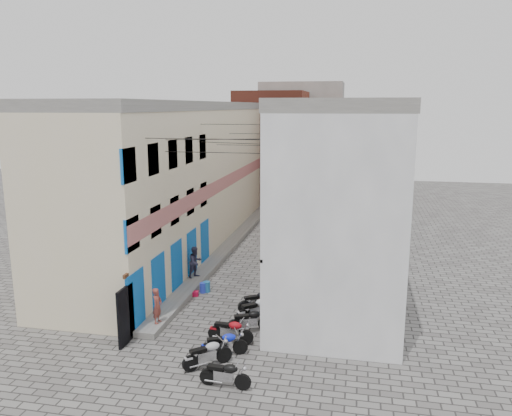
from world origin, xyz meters
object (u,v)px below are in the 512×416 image
Objects in this scene: person_b at (195,262)px; motorcycle_f at (257,308)px; water_jug_far at (207,287)px; red_crate at (194,294)px; motorcycle_d at (231,329)px; motorcycle_e at (250,319)px; person_a at (157,306)px; motorcycle_g at (258,300)px; water_jug_near at (203,288)px; motorcycle_b at (207,353)px; motorcycle_c at (224,343)px; motorcycle_a at (225,373)px.

motorcycle_f is at bearing -106.27° from person_b.
water_jug_far is (0.96, -1.24, -0.79)m from person_b.
person_b is at bearing 127.78° from water_jug_far.
motorcycle_d is at bearing -55.83° from red_crate.
person_a is (-3.67, -0.44, 0.45)m from motorcycle_e.
motorcycle_g is 4.38m from person_a.
person_b is at bearing 106.44° from red_crate.
water_jug_far is at bearing -113.46° from person_b.
motorcycle_e is 1.25× the size of person_a.
water_jug_near is at bearing -5.80° from person_a.
person_a reaches higher than motorcycle_g.
red_crate is (0.31, 3.61, -0.86)m from person_a.
motorcycle_b is 0.99× the size of motorcycle_g.
motorcycle_b is at bearing -40.53° from motorcycle_g.
red_crate is (-2.86, 5.24, -0.39)m from motorcycle_c.
motorcycle_a is 0.95× the size of motorcycle_d.
motorcycle_d is at bearing -164.90° from motorcycle_a.
motorcycle_g is (-0.16, 6.03, 0.04)m from motorcycle_a.
motorcycle_e is at bearing -52.18° from water_jug_far.
motorcycle_d is 1.24× the size of person_a.
red_crate is at bearing -141.14° from motorcycle_g.
motorcycle_a is 4.72× the size of red_crate.
water_jug_far is at bearing -155.08° from motorcycle_a.
motorcycle_d is 3.05m from motorcycle_g.
person_a reaches higher than motorcycle_c.
motorcycle_c is 2.13m from motorcycle_e.
person_b reaches higher than water_jug_near.
motorcycle_c is at bearing -61.34° from red_crate.
red_crate is at bearing -157.28° from motorcycle_e.
motorcycle_b is 1.01× the size of motorcycle_e.
motorcycle_g is 3.55× the size of water_jug_far.
motorcycle_f is at bearing -31.79° from red_crate.
motorcycle_c is 4.82× the size of red_crate.
motorcycle_f reaches higher than motorcycle_g.
motorcycle_c is 3.60m from person_a.
motorcycle_b is 6.99m from water_jug_near.
motorcycle_d is at bearing 157.37° from motorcycle_c.
motorcycle_f is at bearing -42.29° from water_jug_far.
motorcycle_f is 1.10× the size of motorcycle_g.
red_crate is (-2.52, 6.09, -0.41)m from motorcycle_b.
motorcycle_b reaches higher than motorcycle_e.
motorcycle_e is (0.52, 1.01, 0.01)m from motorcycle_d.
motorcycle_c is (0.34, 0.85, -0.02)m from motorcycle_b.
motorcycle_e is (0.49, 2.07, 0.02)m from motorcycle_c.
motorcycle_d is at bearing -51.35° from motorcycle_e.
water_jug_near is at bearing -120.44° from person_b.
motorcycle_g is (0.42, 4.08, 0.03)m from motorcycle_c.
motorcycle_f is (0.01, 5.04, 0.09)m from motorcycle_a.
water_jug_near is 0.59m from red_crate.
motorcycle_d is at bearing -63.21° from water_jug_far.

